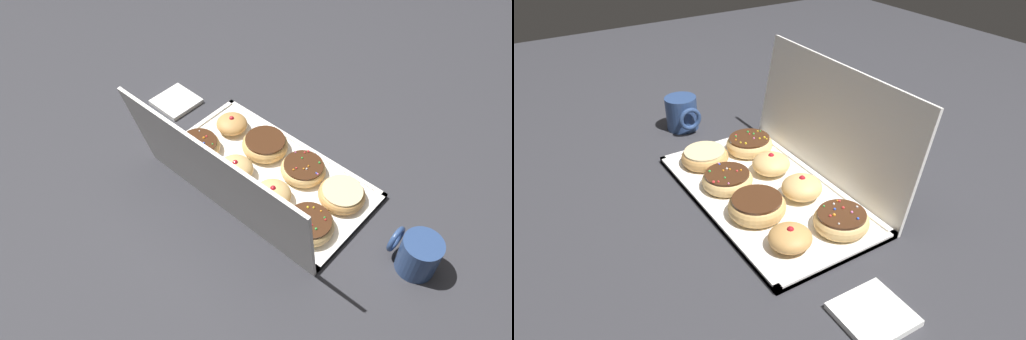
{
  "view_description": "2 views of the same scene",
  "coord_description": "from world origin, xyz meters",
  "views": [
    {
      "loc": [
        -0.52,
        0.63,
        0.94
      ],
      "look_at": [
        -0.0,
        0.04,
        0.06
      ],
      "focal_mm": 34.57,
      "sensor_mm": 36.0,
      "label": 1
    },
    {
      "loc": [
        0.75,
        -0.46,
        0.61
      ],
      "look_at": [
        -0.03,
        0.03,
        0.04
      ],
      "focal_mm": 34.14,
      "sensor_mm": 36.0,
      "label": 2
    }
  ],
  "objects": [
    {
      "name": "ground_plane",
      "position": [
        0.0,
        0.0,
        0.0
      ],
      "size": [
        3.0,
        3.0,
        0.0
      ],
      "primitive_type": "plane",
      "color": "#333338"
    },
    {
      "name": "donut_box",
      "position": [
        0.0,
        0.0,
        0.01
      ],
      "size": [
        0.52,
        0.28,
        0.01
      ],
      "color": "white",
      "rests_on": "ground"
    },
    {
      "name": "box_lid_open",
      "position": [
        0.0,
        0.17,
        0.13
      ],
      "size": [
        0.52,
        0.06,
        0.26
      ],
      "primitive_type": "cube",
      "rotation": [
        1.37,
        0.0,
        0.0
      ],
      "color": "white",
      "rests_on": "ground"
    },
    {
      "name": "glazed_ring_donut_0",
      "position": [
        -0.18,
        -0.06,
        0.03
      ],
      "size": [
        0.11,
        0.11,
        0.03
      ],
      "color": "tan",
      "rests_on": "donut_box"
    },
    {
      "name": "sprinkle_donut_1",
      "position": [
        -0.07,
        -0.06,
        0.03
      ],
      "size": [
        0.11,
        0.11,
        0.04
      ],
      "color": "#E5B770",
      "rests_on": "donut_box"
    },
    {
      "name": "chocolate_frosted_donut_2",
      "position": [
        0.06,
        -0.06,
        0.03
      ],
      "size": [
        0.12,
        0.12,
        0.04
      ],
      "color": "tan",
      "rests_on": "donut_box"
    },
    {
      "name": "jelly_filled_donut_3",
      "position": [
        0.18,
        -0.06,
        0.03
      ],
      "size": [
        0.08,
        0.08,
        0.05
      ],
      "color": "tan",
      "rests_on": "donut_box"
    },
    {
      "name": "sprinkle_donut_4",
      "position": [
        -0.18,
        0.07,
        0.03
      ],
      "size": [
        0.12,
        0.12,
        0.04
      ],
      "color": "#E5B770",
      "rests_on": "donut_box"
    },
    {
      "name": "jelly_filled_donut_5",
      "position": [
        -0.06,
        0.06,
        0.03
      ],
      "size": [
        0.09,
        0.09,
        0.05
      ],
      "color": "#E5B770",
      "rests_on": "donut_box"
    },
    {
      "name": "jelly_filled_donut_6",
      "position": [
        0.06,
        0.06,
        0.03
      ],
      "size": [
        0.09,
        0.09,
        0.05
      ],
      "color": "#E5B770",
      "rests_on": "donut_box"
    },
    {
      "name": "sprinkle_donut_7",
      "position": [
        0.19,
        0.06,
        0.03
      ],
      "size": [
        0.11,
        0.11,
        0.04
      ],
      "color": "#E5B770",
      "rests_on": "donut_box"
    },
    {
      "name": "coffee_mug",
      "position": [
        -0.4,
        -0.02,
        0.05
      ],
      "size": [
        0.11,
        0.09,
        0.09
      ],
      "color": "navy",
      "rests_on": "ground"
    },
    {
      "name": "napkin_stack",
      "position": [
        0.38,
        -0.03,
        0.01
      ],
      "size": [
        0.11,
        0.11,
        0.01
      ],
      "primitive_type": "cube",
      "rotation": [
        0.0,
        0.0,
        -0.02
      ],
      "color": "white",
      "rests_on": "ground"
    }
  ]
}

